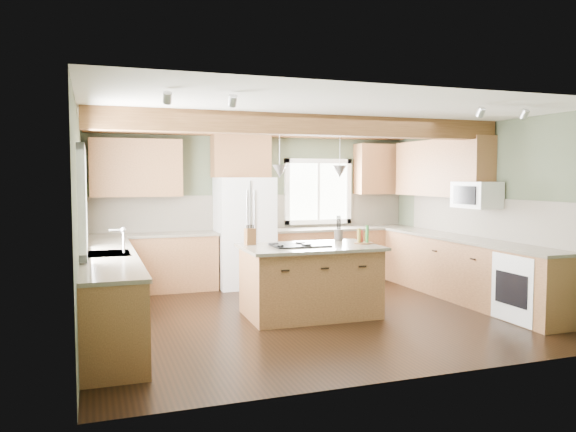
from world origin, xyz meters
name	(u,v)px	position (x,y,z in m)	size (l,w,h in m)	color
floor	(309,315)	(0.00, 0.00, 0.00)	(5.60, 5.60, 0.00)	black
ceiling	(309,115)	(0.00, 0.00, 2.60)	(5.60, 5.60, 0.00)	silver
wall_back	(256,207)	(0.00, 2.50, 1.30)	(5.60, 5.60, 0.00)	#424C36
wall_left	(79,222)	(-2.80, 0.00, 1.30)	(5.00, 5.00, 0.00)	#424C36
wall_right	(486,212)	(2.80, 0.00, 1.30)	(5.00, 5.00, 0.00)	#424C36
ceiling_beam	(310,125)	(0.00, -0.04, 2.47)	(5.55, 0.26, 0.26)	#4C2C15
soffit_trim	(257,134)	(0.00, 2.40, 2.54)	(5.55, 0.20, 0.10)	#4C2C15
backsplash_back	(256,212)	(0.00, 2.48, 1.21)	(5.58, 0.03, 0.58)	brown
backsplash_right	(483,218)	(2.78, 0.05, 1.21)	(0.03, 3.70, 0.58)	brown
base_cab_back_left	(152,264)	(-1.79, 2.20, 0.44)	(2.02, 0.60, 0.88)	brown
counter_back_left	(151,235)	(-1.79, 2.20, 0.90)	(2.06, 0.64, 0.04)	#453D33
base_cab_back_right	(341,254)	(1.49, 2.20, 0.44)	(2.62, 0.60, 0.88)	brown
counter_back_right	(342,229)	(1.49, 2.20, 0.90)	(2.66, 0.64, 0.04)	#453D33
base_cab_left	(109,294)	(-2.50, 0.05, 0.44)	(0.60, 3.70, 0.88)	brown
counter_left	(108,255)	(-2.50, 0.05, 0.90)	(0.64, 3.74, 0.04)	#453D33
base_cab_right	(466,270)	(2.50, 0.05, 0.44)	(0.60, 3.70, 0.88)	brown
counter_right	(467,239)	(2.50, 0.05, 0.90)	(0.64, 3.74, 0.04)	#453D33
upper_cab_back_left	(136,168)	(-1.99, 2.33, 1.95)	(1.40, 0.35, 0.90)	brown
upper_cab_over_fridge	(241,156)	(-0.30, 2.33, 2.15)	(0.96, 0.35, 0.70)	brown
upper_cab_right	(441,168)	(2.62, 0.90, 1.95)	(0.35, 2.20, 0.90)	brown
upper_cab_back_corner	(380,169)	(2.30, 2.33, 1.95)	(0.90, 0.35, 0.90)	brown
window_left	(81,200)	(-2.78, 0.05, 1.55)	(0.04, 1.60, 1.05)	white
window_back	(318,191)	(1.15, 2.48, 1.55)	(1.10, 0.04, 1.00)	white
sink	(108,255)	(-2.50, 0.05, 0.91)	(0.50, 0.65, 0.03)	#262628
faucet	(124,242)	(-2.32, 0.05, 1.05)	(0.02, 0.02, 0.28)	#B2B2B7
dishwasher	(114,322)	(-2.49, -1.25, 0.43)	(0.60, 0.60, 0.84)	white
oven	(531,288)	(2.49, -1.25, 0.43)	(0.60, 0.72, 0.84)	white
microwave	(477,195)	(2.58, -0.05, 1.55)	(0.40, 0.70, 0.38)	white
pendant_left	(280,171)	(-0.41, -0.04, 1.88)	(0.18, 0.18, 0.16)	#B2B2B7
pendant_right	(340,172)	(0.41, -0.05, 1.88)	(0.18, 0.18, 0.16)	#B2B2B7
refrigerator	(244,232)	(-0.30, 2.12, 0.90)	(0.90, 0.74, 1.80)	white
island	(310,282)	(0.00, -0.04, 0.44)	(1.65, 1.01, 0.88)	brown
island_top	(310,247)	(0.00, -0.04, 0.90)	(1.76, 1.12, 0.04)	#453D33
cooktop	(300,245)	(-0.14, -0.04, 0.93)	(0.72, 0.48, 0.02)	black
knife_block	(250,237)	(-0.71, 0.29, 1.03)	(0.13, 0.10, 0.22)	brown
utensil_crock	(339,235)	(0.58, 0.34, 1.00)	(0.12, 0.12, 0.16)	#382F2D
bottle_tray	(364,235)	(0.76, -0.08, 1.04)	(0.25, 0.25, 0.23)	brown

